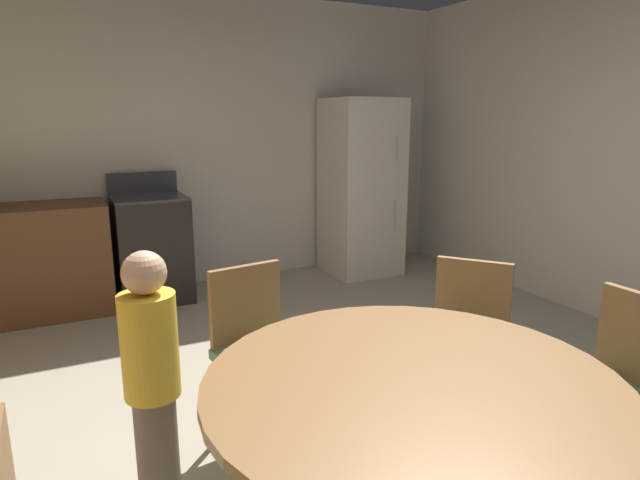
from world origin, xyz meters
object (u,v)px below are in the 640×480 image
Objects in this scene: oven_range at (152,247)px; chair_east at (618,383)px; dining_table at (411,419)px; chair_northeast at (467,336)px; person_child at (152,376)px; chair_north at (258,344)px; refrigerator at (361,188)px.

chair_east is at bearing -69.20° from oven_range.
chair_east is (1.04, -0.01, -0.11)m from dining_table.
dining_table is 1.56× the size of chair_east.
chair_northeast is (1.08, -2.79, 0.03)m from oven_range.
person_child is at bearing 133.05° from dining_table.
oven_range is 3.46m from dining_table.
person_child is (-1.75, 0.76, 0.08)m from chair_east.
person_child reaches higher than chair_northeast.
oven_range is 2.41m from chair_north.
chair_east is at bearing -0.69° from dining_table.
chair_north is (-0.16, 1.03, -0.11)m from dining_table.
chair_east is 1.59m from chair_north.
chair_northeast is at bearing 43.16° from person_child.
refrigerator is at bearing 61.89° from dining_table.
chair_east is 0.80× the size of person_child.
oven_range is 2.12m from refrigerator.
refrigerator is 2.02× the size of chair_east.
refrigerator is 2.02× the size of chair_northeast.
chair_northeast is at bearing -109.96° from refrigerator.
oven_range is 2.73m from person_child.
dining_table is at bearing -0.00° from chair_north.
person_child is at bearing -42.38° from chair_northeast.
chair_east is (1.31, -3.46, 0.03)m from oven_range.
chair_northeast is at bearing -70.36° from chair_east.
chair_east and chair_north have the same top height.
refrigerator is at bearing 131.16° from chair_north.
chair_north and chair_northeast have the same top height.
dining_table is 1.05m from chair_east.
chair_east reaches higher than dining_table.
refrigerator reaches higher than chair_east.
dining_table is 1.56× the size of chair_northeast.
person_child reaches higher than chair_east.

